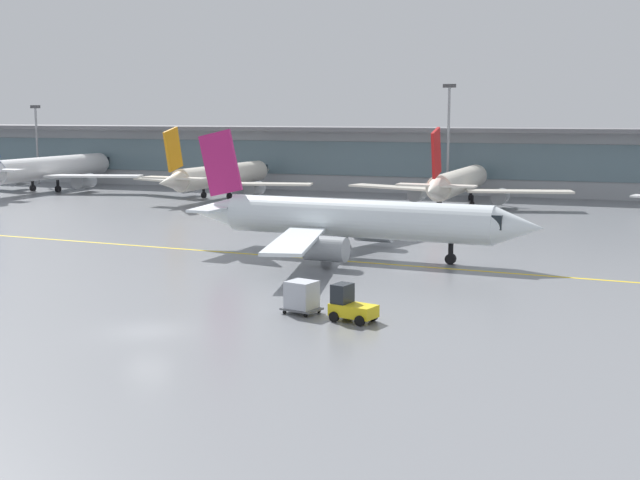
{
  "coord_description": "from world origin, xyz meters",
  "views": [
    {
      "loc": [
        24.03,
        -39.38,
        11.75
      ],
      "look_at": [
        4.27,
        15.85,
        3.0
      ],
      "focal_mm": 48.04,
      "sensor_mm": 36.0,
      "label": 1
    }
  ],
  "objects_px": {
    "apron_light_mast_0": "(37,141)",
    "gate_airplane_2": "(458,183)",
    "gate_airplane_1": "(221,176)",
    "cargo_dolly_lead": "(302,296)",
    "baggage_tug": "(350,306)",
    "taxiing_regional_jet": "(353,220)",
    "gate_airplane_0": "(51,168)",
    "apron_light_mast_1": "(448,136)"
  },
  "relations": [
    {
      "from": "gate_airplane_0",
      "to": "apron_light_mast_1",
      "type": "bearing_deg",
      "value": -79.89
    },
    {
      "from": "gate_airplane_2",
      "to": "baggage_tug",
      "type": "relative_size",
      "value": 10.7
    },
    {
      "from": "gate_airplane_1",
      "to": "gate_airplane_2",
      "type": "height_order",
      "value": "gate_airplane_2"
    },
    {
      "from": "gate_airplane_1",
      "to": "taxiing_regional_jet",
      "type": "height_order",
      "value": "taxiing_regional_jet"
    },
    {
      "from": "baggage_tug",
      "to": "apron_light_mast_0",
      "type": "bearing_deg",
      "value": 150.95
    },
    {
      "from": "baggage_tug",
      "to": "apron_light_mast_0",
      "type": "xyz_separation_m",
      "value": [
        -77.67,
        72.87,
        6.26
      ]
    },
    {
      "from": "apron_light_mast_1",
      "to": "apron_light_mast_0",
      "type": "bearing_deg",
      "value": -179.86
    },
    {
      "from": "gate_airplane_2",
      "to": "baggage_tug",
      "type": "distance_m",
      "value": 61.93
    },
    {
      "from": "gate_airplane_0",
      "to": "apron_light_mast_0",
      "type": "bearing_deg",
      "value": 46.09
    },
    {
      "from": "cargo_dolly_lead",
      "to": "baggage_tug",
      "type": "bearing_deg",
      "value": -0.0
    },
    {
      "from": "gate_airplane_1",
      "to": "apron_light_mast_1",
      "type": "bearing_deg",
      "value": -65.83
    },
    {
      "from": "gate_airplane_0",
      "to": "apron_light_mast_0",
      "type": "distance_m",
      "value": 14.41
    },
    {
      "from": "apron_light_mast_0",
      "to": "gate_airplane_2",
      "type": "bearing_deg",
      "value": -8.83
    },
    {
      "from": "gate_airplane_2",
      "to": "taxiing_regional_jet",
      "type": "bearing_deg",
      "value": -179.88
    },
    {
      "from": "apron_light_mast_0",
      "to": "apron_light_mast_1",
      "type": "relative_size",
      "value": 0.83
    },
    {
      "from": "taxiing_regional_jet",
      "to": "apron_light_mast_0",
      "type": "height_order",
      "value": "apron_light_mast_0"
    },
    {
      "from": "gate_airplane_0",
      "to": "cargo_dolly_lead",
      "type": "relative_size",
      "value": 13.98
    },
    {
      "from": "cargo_dolly_lead",
      "to": "apron_light_mast_1",
      "type": "height_order",
      "value": "apron_light_mast_1"
    },
    {
      "from": "apron_light_mast_0",
      "to": "apron_light_mast_1",
      "type": "distance_m",
      "value": 68.64
    },
    {
      "from": "baggage_tug",
      "to": "apron_light_mast_1",
      "type": "relative_size",
      "value": 0.18
    },
    {
      "from": "gate_airplane_2",
      "to": "cargo_dolly_lead",
      "type": "bearing_deg",
      "value": -176.4
    },
    {
      "from": "baggage_tug",
      "to": "apron_light_mast_1",
      "type": "bearing_deg",
      "value": 111.18
    },
    {
      "from": "gate_airplane_1",
      "to": "baggage_tug",
      "type": "height_order",
      "value": "gate_airplane_1"
    },
    {
      "from": "gate_airplane_1",
      "to": "gate_airplane_2",
      "type": "relative_size",
      "value": 0.98
    },
    {
      "from": "gate_airplane_2",
      "to": "apron_light_mast_1",
      "type": "height_order",
      "value": "apron_light_mast_1"
    },
    {
      "from": "taxiing_regional_jet",
      "to": "cargo_dolly_lead",
      "type": "height_order",
      "value": "taxiing_regional_jet"
    },
    {
      "from": "gate_airplane_2",
      "to": "cargo_dolly_lead",
      "type": "distance_m",
      "value": 60.9
    },
    {
      "from": "gate_airplane_0",
      "to": "gate_airplane_1",
      "type": "bearing_deg",
      "value": -91.57
    },
    {
      "from": "gate_airplane_0",
      "to": "apron_light_mast_0",
      "type": "height_order",
      "value": "apron_light_mast_0"
    },
    {
      "from": "taxiing_regional_jet",
      "to": "apron_light_mast_0",
      "type": "bearing_deg",
      "value": 147.68
    },
    {
      "from": "apron_light_mast_0",
      "to": "cargo_dolly_lead",
      "type": "bearing_deg",
      "value": -44.08
    },
    {
      "from": "gate_airplane_1",
      "to": "gate_airplane_0",
      "type": "bearing_deg",
      "value": 91.73
    },
    {
      "from": "taxiing_regional_jet",
      "to": "baggage_tug",
      "type": "xyz_separation_m",
      "value": [
        6.44,
        -20.81,
        -2.21
      ]
    },
    {
      "from": "taxiing_regional_jet",
      "to": "baggage_tug",
      "type": "height_order",
      "value": "taxiing_regional_jet"
    },
    {
      "from": "baggage_tug",
      "to": "cargo_dolly_lead",
      "type": "xyz_separation_m",
      "value": [
        -3.26,
        0.82,
        0.16
      ]
    },
    {
      "from": "gate_airplane_0",
      "to": "baggage_tug",
      "type": "height_order",
      "value": "gate_airplane_0"
    },
    {
      "from": "gate_airplane_2",
      "to": "apron_light_mast_1",
      "type": "distance_m",
      "value": 13.15
    },
    {
      "from": "gate_airplane_2",
      "to": "gate_airplane_1",
      "type": "bearing_deg",
      "value": 90.87
    },
    {
      "from": "gate_airplane_1",
      "to": "cargo_dolly_lead",
      "type": "distance_m",
      "value": 70.76
    },
    {
      "from": "cargo_dolly_lead",
      "to": "apron_light_mast_0",
      "type": "height_order",
      "value": "apron_light_mast_0"
    },
    {
      "from": "gate_airplane_1",
      "to": "apron_light_mast_0",
      "type": "bearing_deg",
      "value": 78.36
    },
    {
      "from": "gate_airplane_0",
      "to": "apron_light_mast_1",
      "type": "height_order",
      "value": "apron_light_mast_1"
    }
  ]
}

